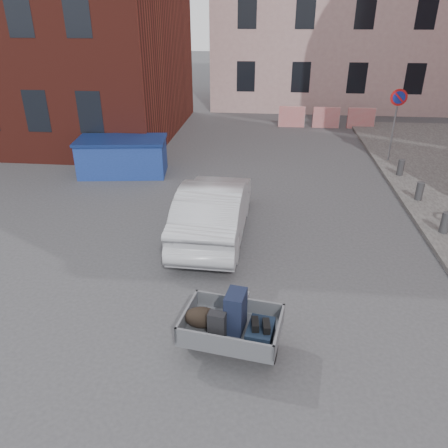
# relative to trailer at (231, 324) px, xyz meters

# --- Properties ---
(ground) EXTENTS (120.00, 120.00, 0.00)m
(ground) POSITION_rel_trailer_xyz_m (-0.92, 1.43, -0.61)
(ground) COLOR #38383A
(ground) RESTS_ON ground
(no_parking_sign) EXTENTS (0.60, 0.09, 2.65)m
(no_parking_sign) POSITION_rel_trailer_xyz_m (5.08, 10.92, 1.41)
(no_parking_sign) COLOR gray
(no_parking_sign) RESTS_ON sidewalk
(bollards) EXTENTS (0.22, 9.02, 0.55)m
(bollards) POSITION_rel_trailer_xyz_m (5.08, 4.83, -0.21)
(bollards) COLOR #3A3A3D
(bollards) RESTS_ON sidewalk
(barriers) EXTENTS (4.70, 0.18, 1.00)m
(barriers) POSITION_rel_trailer_xyz_m (3.28, 16.43, -0.11)
(barriers) COLOR red
(barriers) RESTS_ON ground
(trailer) EXTENTS (1.76, 1.91, 1.20)m
(trailer) POSITION_rel_trailer_xyz_m (0.00, 0.00, 0.00)
(trailer) COLOR black
(trailer) RESTS_ON ground
(dumpster) EXTENTS (3.24, 1.97, 1.29)m
(dumpster) POSITION_rel_trailer_xyz_m (-4.62, 8.69, 0.04)
(dumpster) COLOR #1F3C95
(dumpster) RESTS_ON ground
(silver_car) EXTENTS (1.68, 4.52, 1.48)m
(silver_car) POSITION_rel_trailer_xyz_m (-0.82, 4.33, 0.13)
(silver_car) COLOR #B3B5BB
(silver_car) RESTS_ON ground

